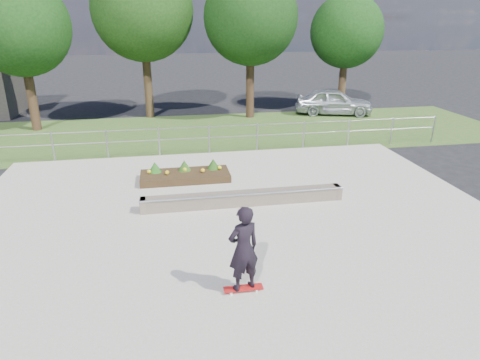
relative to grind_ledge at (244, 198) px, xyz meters
name	(u,v)px	position (x,y,z in m)	size (l,w,h in m)	color
ground	(243,243)	(-0.43, -2.15, -0.26)	(120.00, 120.00, 0.00)	black
grass_verge	(202,133)	(-0.43, 8.85, -0.25)	(30.00, 8.00, 0.02)	#344E1F
concrete_slab	(243,242)	(-0.43, -2.15, -0.23)	(15.00, 15.00, 0.06)	#A49E91
fence	(209,136)	(-0.43, 5.35, 0.51)	(20.06, 0.06, 1.20)	#9C9EA5
tree_far_left	(20,27)	(-8.43, 10.85, 4.59)	(4.55, 4.55, 7.15)	#311F13
tree_mid_left	(142,10)	(-2.93, 12.85, 5.34)	(5.25, 5.25, 8.25)	#312113
tree_mid_right	(251,18)	(2.57, 11.85, 4.97)	(4.90, 4.90, 7.70)	black
tree_far_right	(347,32)	(8.57, 13.35, 4.21)	(4.20, 4.20, 6.60)	#372616
grind_ledge	(244,198)	(0.00, 0.00, 0.00)	(6.00, 0.44, 0.43)	brown
planter_bed	(185,174)	(-1.58, 2.46, -0.02)	(3.00, 1.20, 0.61)	black
skateboarder	(243,249)	(-0.79, -4.20, 0.77)	(0.80, 0.61, 1.88)	white
parked_car	(334,102)	(7.45, 11.74, 0.47)	(1.75, 4.34, 1.48)	#A8ADB2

